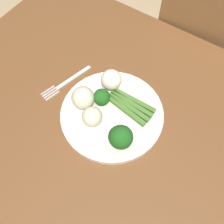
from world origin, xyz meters
TOP-DOWN VIEW (x-y plane):
  - ground_plane at (0.00, 0.00)m, footprint 6.00×6.00m
  - dining_table at (0.00, 0.00)m, footprint 1.14×0.88m
  - chair at (-0.05, -0.57)m, footprint 0.43×0.43m
  - plate at (0.05, -0.05)m, footprint 0.27×0.27m
  - asparagus_bundle at (0.03, -0.09)m, footprint 0.13×0.06m
  - broccoli_back at (0.09, -0.06)m, footprint 0.04×0.04m
  - broccoli_back_right at (-0.01, 0.01)m, footprint 0.06×0.06m
  - cauliflower_front at (0.13, -0.03)m, footprint 0.06×0.06m
  - cauliflower_mid at (0.08, -0.00)m, footprint 0.05×0.05m
  - cauliflower_edge at (0.10, -0.12)m, footprint 0.06×0.06m
  - fork at (0.22, -0.07)m, footprint 0.06×0.16m

SIDE VIEW (x-z plane):
  - ground_plane at x=0.00m, z-range -0.02..0.00m
  - chair at x=-0.05m, z-range 0.07..0.94m
  - dining_table at x=0.00m, z-range 0.25..0.97m
  - fork at x=0.22m, z-range 0.72..0.73m
  - plate at x=0.05m, z-range 0.72..0.74m
  - asparagus_bundle at x=0.03m, z-range 0.74..0.75m
  - cauliflower_mid at x=0.08m, z-range 0.74..0.79m
  - cauliflower_edge at x=0.10m, z-range 0.74..0.79m
  - cauliflower_front at x=0.13m, z-range 0.74..0.80m
  - broccoli_back at x=0.09m, z-range 0.74..0.80m
  - broccoli_back_right at x=-0.01m, z-range 0.74..0.82m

